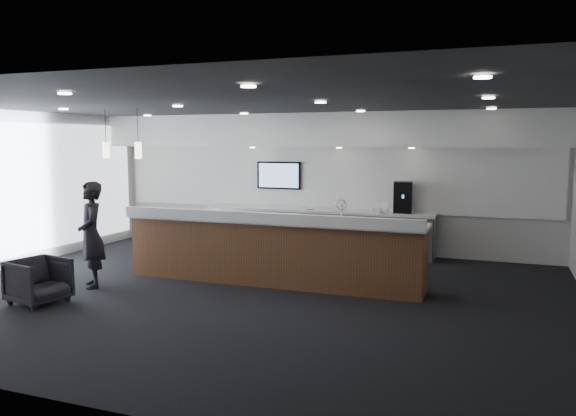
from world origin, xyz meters
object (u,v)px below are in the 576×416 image
at_px(coffee_machine, 403,197).
at_px(lounge_guest, 91,235).
at_px(service_counter, 272,250).
at_px(armchair, 39,281).

relative_size(coffee_machine, lounge_guest, 0.37).
relative_size(service_counter, coffee_machine, 8.08).
bearing_deg(coffee_machine, lounge_guest, -144.10).
bearing_deg(coffee_machine, armchair, -138.08).
xyz_separation_m(coffee_machine, armchair, (-4.51, -5.26, -0.93)).
relative_size(coffee_machine, armchair, 0.86).
xyz_separation_m(service_counter, coffee_machine, (1.73, 2.90, 0.70)).
xyz_separation_m(service_counter, lounge_guest, (-2.70, -1.28, 0.30)).
bearing_deg(armchair, coffee_machine, -29.27).
distance_m(coffee_machine, lounge_guest, 6.10).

